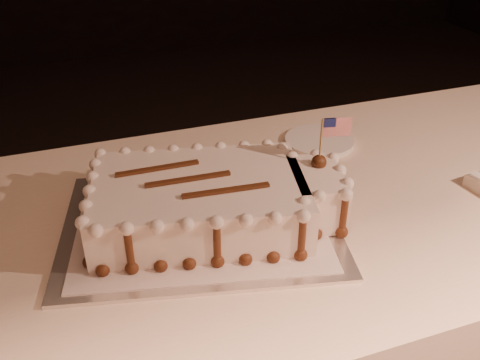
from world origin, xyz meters
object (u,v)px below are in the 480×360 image
object	(u,v)px
banquet_table	(355,310)
side_plate	(319,141)
cake_board	(201,224)
sheet_cake	(214,200)

from	to	relation	value
banquet_table	side_plate	bearing A→B (deg)	97.38
cake_board	side_plate	world-z (taller)	side_plate
banquet_table	cake_board	bearing A→B (deg)	-176.89
banquet_table	sheet_cake	xyz separation A→B (m)	(-0.37, -0.03, 0.43)
sheet_cake	cake_board	bearing A→B (deg)	167.35
sheet_cake	banquet_table	bearing A→B (deg)	4.26
cake_board	sheet_cake	bearing A→B (deg)	0.14
banquet_table	side_plate	size ratio (longest dim) A/B	14.25
banquet_table	side_plate	xyz separation A→B (m)	(-0.03, 0.21, 0.38)
sheet_cake	side_plate	size ratio (longest dim) A/B	3.02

